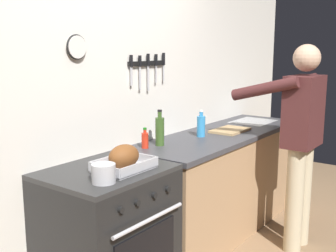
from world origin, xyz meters
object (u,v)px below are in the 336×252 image
at_px(saucepan, 104,173).
at_px(cutting_board, 230,130).
at_px(bottle_olive_oil, 160,131).
at_px(bottle_hot_sauce, 145,140).
at_px(person_cook, 299,134).
at_px(bottle_dish_soap, 201,126).
at_px(stove, 108,238).
at_px(roasting_pan, 124,159).

relative_size(saucepan, cutting_board, 0.37).
relative_size(bottle_olive_oil, bottle_hot_sauce, 1.78).
relative_size(person_cook, saucepan, 12.39).
xyz_separation_m(cutting_board, bottle_dish_soap, (-0.34, 0.09, 0.08)).
bearing_deg(person_cook, stove, 52.45).
xyz_separation_m(stove, bottle_dish_soap, (1.16, 0.05, 0.54)).
relative_size(person_cook, cutting_board, 4.61).
distance_m(roasting_pan, cutting_board, 1.45).
xyz_separation_m(bottle_dish_soap, bottle_hot_sauce, (-0.59, 0.11, -0.03)).
relative_size(saucepan, bottle_dish_soap, 0.60).
distance_m(stove, person_cook, 1.71).
distance_m(person_cook, cutting_board, 0.63).
bearing_deg(bottle_hot_sauce, saucepan, -156.08).
distance_m(person_cook, roasting_pan, 1.55).
height_order(roasting_pan, cutting_board, roasting_pan).
xyz_separation_m(roasting_pan, bottle_hot_sauce, (0.51, 0.26, -0.00)).
relative_size(saucepan, bottle_hot_sauce, 0.87).
height_order(cutting_board, bottle_olive_oil, bottle_olive_oil).
distance_m(roasting_pan, saucepan, 0.26).
bearing_deg(bottle_hot_sauce, roasting_pan, -153.02).
bearing_deg(person_cook, bottle_olive_oil, 31.42).
bearing_deg(stove, saucepan, -137.55).
xyz_separation_m(person_cook, bottle_olive_oil, (-0.79, 0.79, 0.06)).
height_order(roasting_pan, bottle_hot_sauce, roasting_pan).
bearing_deg(roasting_pan, bottle_dish_soap, 7.55).
xyz_separation_m(stove, bottle_hot_sauce, (0.57, 0.16, 0.51)).
distance_m(cutting_board, bottle_olive_oil, 0.82).
distance_m(saucepan, bottle_dish_soap, 1.37).
bearing_deg(saucepan, bottle_olive_oil, 18.76).
bearing_deg(stove, bottle_dish_soap, 2.39).
bearing_deg(roasting_pan, stove, 120.70).
distance_m(bottle_olive_oil, bottle_hot_sauce, 0.15).
relative_size(person_cook, bottle_hot_sauce, 10.77).
relative_size(person_cook, bottle_dish_soap, 7.40).
relative_size(bottle_dish_soap, bottle_hot_sauce, 1.46).
bearing_deg(stove, cutting_board, -1.54).
xyz_separation_m(roasting_pan, saucepan, (-0.25, -0.08, -0.01)).
xyz_separation_m(roasting_pan, bottle_olive_oil, (0.64, 0.23, 0.05)).
height_order(person_cook, bottle_olive_oil, person_cook).
distance_m(cutting_board, bottle_dish_soap, 0.36).
bearing_deg(bottle_dish_soap, cutting_board, -14.51).
relative_size(roasting_pan, saucepan, 2.63).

